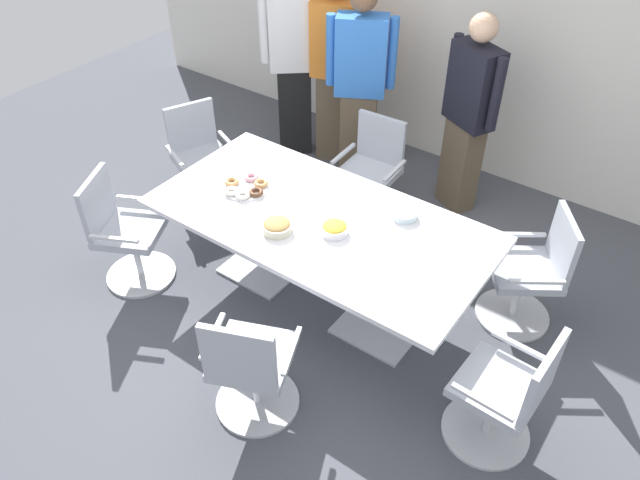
# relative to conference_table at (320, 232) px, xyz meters

# --- Properties ---
(ground_plane) EXTENTS (10.00, 10.00, 0.01)m
(ground_plane) POSITION_rel_conference_table_xyz_m (0.00, 0.00, -0.63)
(ground_plane) COLOR #4C4F56
(back_wall) EXTENTS (8.00, 0.10, 2.80)m
(back_wall) POSITION_rel_conference_table_xyz_m (0.00, 2.40, 0.77)
(back_wall) COLOR white
(back_wall) RESTS_ON ground
(conference_table) EXTENTS (2.40, 1.20, 0.75)m
(conference_table) POSITION_rel_conference_table_xyz_m (0.00, 0.00, 0.00)
(conference_table) COLOR silver
(conference_table) RESTS_ON ground
(office_chair_0) EXTENTS (0.71, 0.71, 0.91)m
(office_chair_0) POSITION_rel_conference_table_xyz_m (0.27, -1.09, -0.22)
(office_chair_0) COLOR silver
(office_chair_0) RESTS_ON ground
(office_chair_1) EXTENTS (0.56, 0.56, 0.91)m
(office_chair_1) POSITION_rel_conference_table_xyz_m (1.59, -0.38, -0.22)
(office_chair_1) COLOR silver
(office_chair_1) RESTS_ON ground
(office_chair_2) EXTENTS (0.75, 0.75, 0.91)m
(office_chair_2) POSITION_rel_conference_table_xyz_m (1.33, 0.69, -0.22)
(office_chair_2) COLOR silver
(office_chair_2) RESTS_ON ground
(office_chair_3) EXTENTS (0.56, 0.56, 0.91)m
(office_chair_3) POSITION_rel_conference_table_xyz_m (-0.25, 1.09, -0.22)
(office_chair_3) COLOR silver
(office_chair_3) RESTS_ON ground
(office_chair_4) EXTENTS (0.71, 0.71, 0.91)m
(office_chair_4) POSITION_rel_conference_table_xyz_m (-1.59, 0.40, -0.22)
(office_chair_4) COLOR silver
(office_chair_4) RESTS_ON ground
(office_chair_5) EXTENTS (0.73, 0.73, 0.91)m
(office_chair_5) POSITION_rel_conference_table_xyz_m (-1.34, -0.68, -0.22)
(office_chair_5) COLOR silver
(office_chair_5) RESTS_ON ground
(person_standing_0) EXTENTS (0.52, 0.45, 1.86)m
(person_standing_0) POSITION_rel_conference_table_xyz_m (-1.46, 1.60, 0.36)
(person_standing_0) COLOR black
(person_standing_0) RESTS_ON ground
(person_standing_1) EXTENTS (0.61, 0.32, 1.83)m
(person_standing_1) POSITION_rel_conference_table_xyz_m (-1.06, 1.72, 0.34)
(person_standing_1) COLOR brown
(person_standing_1) RESTS_ON ground
(person_standing_2) EXTENTS (0.58, 0.40, 1.83)m
(person_standing_2) POSITION_rel_conference_table_xyz_m (-0.69, 1.56, 0.34)
(person_standing_2) COLOR brown
(person_standing_2) RESTS_ON ground
(person_standing_3) EXTENTS (0.58, 0.39, 1.75)m
(person_standing_3) POSITION_rel_conference_table_xyz_m (0.30, 1.69, 0.29)
(person_standing_3) COLOR brown
(person_standing_3) RESTS_ON ground
(snack_bowl_cookies) EXTENTS (0.21, 0.21, 0.09)m
(snack_bowl_cookies) POSITION_rel_conference_table_xyz_m (-0.15, -0.29, 0.17)
(snack_bowl_cookies) COLOR beige
(snack_bowl_cookies) RESTS_ON conference_table
(snack_bowl_chips_yellow) EXTENTS (0.19, 0.19, 0.08)m
(snack_bowl_chips_yellow) POSITION_rel_conference_table_xyz_m (0.18, -0.08, 0.17)
(snack_bowl_chips_yellow) COLOR white
(snack_bowl_chips_yellow) RESTS_ON conference_table
(donut_platter) EXTENTS (0.34, 0.33, 0.04)m
(donut_platter) POSITION_rel_conference_table_xyz_m (-0.65, -0.04, 0.14)
(donut_platter) COLOR white
(donut_platter) RESTS_ON conference_table
(plate_stack) EXTENTS (0.18, 0.18, 0.05)m
(plate_stack) POSITION_rel_conference_table_xyz_m (0.47, 0.35, 0.15)
(plate_stack) COLOR white
(plate_stack) RESTS_ON conference_table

